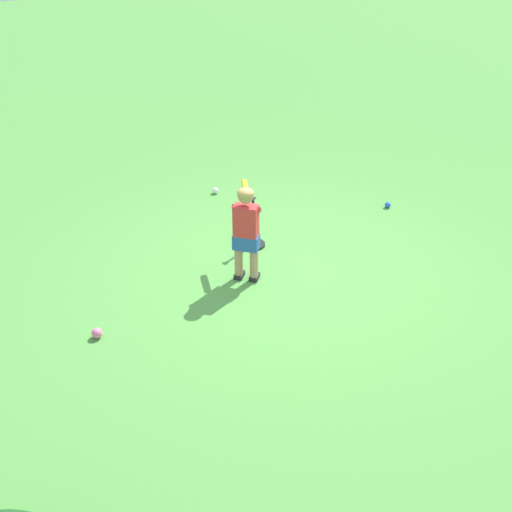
% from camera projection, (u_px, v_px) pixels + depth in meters
% --- Properties ---
extents(ground_plane, '(40.00, 40.00, 0.00)m').
position_uv_depth(ground_plane, '(290.00, 272.00, 7.36)').
color(ground_plane, '#519942').
extents(child_batter, '(0.38, 0.77, 1.08)m').
position_uv_depth(child_batter, '(246.00, 224.00, 6.93)').
color(child_batter, '#232328').
rests_on(child_batter, ground).
extents(play_ball_midfield, '(0.10, 0.10, 0.10)m').
position_uv_depth(play_ball_midfield, '(97.00, 333.00, 6.29)').
color(play_ball_midfield, pink).
rests_on(play_ball_midfield, ground).
extents(play_ball_behind_batter, '(0.09, 0.09, 0.09)m').
position_uv_depth(play_ball_behind_batter, '(216.00, 191.00, 9.13)').
color(play_ball_behind_batter, white).
rests_on(play_ball_behind_batter, ground).
extents(play_ball_center_lawn, '(0.08, 0.08, 0.08)m').
position_uv_depth(play_ball_center_lawn, '(388.00, 205.00, 8.74)').
color(play_ball_center_lawn, blue).
rests_on(play_ball_center_lawn, ground).
extents(batting_tee, '(0.28, 0.28, 0.62)m').
position_uv_depth(batting_tee, '(253.00, 238.00, 7.82)').
color(batting_tee, black).
rests_on(batting_tee, ground).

